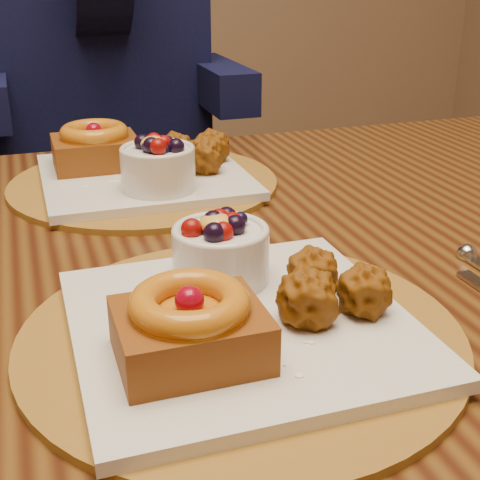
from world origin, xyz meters
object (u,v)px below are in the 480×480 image
object	(u,v)px
place_setting_far	(142,168)
diner	(95,16)
chair_far	(81,191)
dining_table	(183,302)
place_setting_near	(236,310)

from	to	relation	value
place_setting_far	diner	size ratio (longest dim) A/B	0.43
chair_far	diner	bearing A→B (deg)	-51.38
dining_table	place_setting_near	xyz separation A→B (m)	(-0.00, -0.21, 0.10)
chair_far	place_setting_near	bearing A→B (deg)	-100.23
dining_table	chair_far	world-z (taller)	chair_far
diner	place_setting_near	bearing A→B (deg)	-93.89
place_setting_far	diner	distance (m)	0.59
place_setting_near	chair_far	world-z (taller)	chair_far
chair_far	diner	distance (m)	0.40
chair_far	diner	xyz separation A→B (m)	(0.06, -0.05, 0.39)
place_setting_far	chair_far	size ratio (longest dim) A/B	0.38
diner	chair_far	bearing A→B (deg)	138.22
dining_table	diner	size ratio (longest dim) A/B	1.81
chair_far	diner	world-z (taller)	diner
dining_table	place_setting_near	world-z (taller)	place_setting_near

